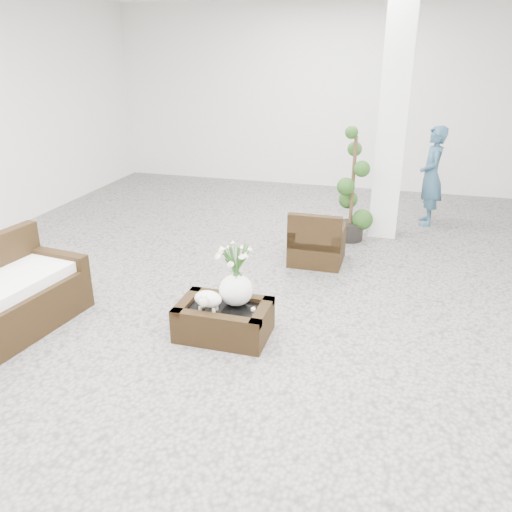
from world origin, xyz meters
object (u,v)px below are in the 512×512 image
(coffee_table, at_px, (224,321))
(topiary, at_px, (353,186))
(armchair, at_px, (318,236))
(loveseat, at_px, (0,293))

(coffee_table, bearing_deg, topiary, 74.32)
(coffee_table, distance_m, topiary, 3.34)
(armchair, bearing_deg, coffee_table, 75.41)
(armchair, height_order, topiary, topiary)
(loveseat, bearing_deg, armchair, -37.27)
(armchair, bearing_deg, topiary, -108.25)
(loveseat, bearing_deg, topiary, -31.74)
(armchair, xyz_separation_m, loveseat, (-2.69, -2.73, 0.08))
(coffee_table, height_order, loveseat, loveseat)
(coffee_table, bearing_deg, loveseat, -165.26)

